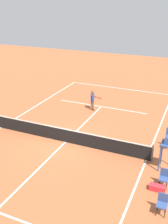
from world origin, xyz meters
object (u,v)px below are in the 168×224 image
tennis_ball (91,118)px  courtside_chair_far (162,203)px  courtside_chair_near (164,177)px  equipment_bag (157,188)px  player_serving (93,99)px

tennis_ball → courtside_chair_far: courtside_chair_far is taller
courtside_chair_near → tennis_ball: bearing=-43.8°
courtside_chair_far → equipment_bag: (0.41, -1.42, -0.38)m
player_serving → courtside_chair_far: bearing=58.7°
courtside_chair_near → courtside_chair_far: bearing=96.1°
courtside_chair_near → equipment_bag: bearing=65.6°
tennis_ball → equipment_bag: equipment_bag is taller
player_serving → courtside_chair_far: size_ratio=1.76×
courtside_chair_near → equipment_bag: 0.63m
player_serving → tennis_ball: size_ratio=24.64×
courtside_chair_near → courtside_chair_far: size_ratio=1.00×
tennis_ball → equipment_bag: bearing=133.2°
player_serving → equipment_bag: 10.64m
courtside_chair_far → equipment_bag: 1.53m
player_serving → courtside_chair_near: 10.41m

